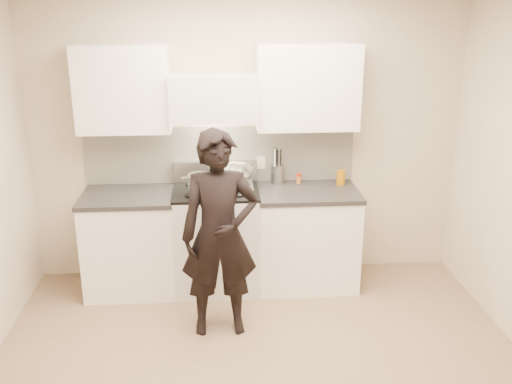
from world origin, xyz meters
TOP-DOWN VIEW (x-y plane):
  - ground_plane at (0.00, 0.00)m, footprint 4.00×4.00m
  - room_shell at (-0.06, 0.37)m, footprint 4.04×3.54m
  - stove at (-0.30, 1.42)m, footprint 0.76×0.65m
  - counter_right at (0.53, 1.43)m, footprint 0.92×0.67m
  - counter_left at (-1.08, 1.43)m, footprint 0.82×0.67m
  - wok at (-0.12, 1.57)m, footprint 0.33×0.41m
  - stock_pot at (-0.41, 1.28)m, footprint 0.36×0.26m
  - utensil_crock at (0.28, 1.66)m, footprint 0.12×0.12m
  - spice_jar at (0.48, 1.63)m, footprint 0.04×0.04m
  - oil_glass at (0.86, 1.56)m, footprint 0.08×0.08m
  - person at (-0.28, 0.66)m, footprint 0.62×0.43m

SIDE VIEW (x-z plane):
  - ground_plane at x=0.00m, z-range 0.00..0.00m
  - counter_right at x=0.53m, z-range 0.00..0.92m
  - counter_left at x=-1.08m, z-range 0.00..0.92m
  - stove at x=-0.30m, z-range 0.00..0.95m
  - person at x=-0.28m, z-range 0.00..1.66m
  - spice_jar at x=0.48m, z-range 0.92..1.02m
  - oil_glass at x=0.86m, z-range 0.92..1.06m
  - utensil_crock at x=0.28m, z-range 0.86..1.19m
  - stock_pot at x=-0.41m, z-range 0.96..1.13m
  - wok at x=-0.12m, z-range 0.91..1.18m
  - room_shell at x=-0.06m, z-range 0.25..2.95m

